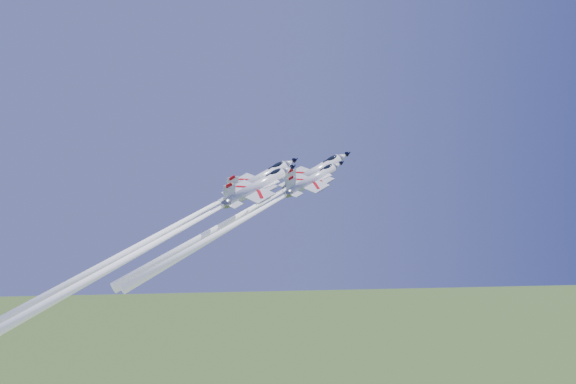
{
  "coord_description": "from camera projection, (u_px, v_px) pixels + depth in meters",
  "views": [
    {
      "loc": [
        -10.77,
        -119.02,
        94.9
      ],
      "look_at": [
        0.0,
        0.0,
        86.68
      ],
      "focal_mm": 40.0,
      "sensor_mm": 36.0,
      "label": 1
    }
  ],
  "objects": [
    {
      "name": "jet_left",
      "position": [
        172.0,
        228.0,
        115.17
      ],
      "size": [
        39.93,
        27.44,
        41.8
      ],
      "rotation": [
        0.43,
        0.21,
        -1.0
      ],
      "color": "silver"
    },
    {
      "name": "jet_slot",
      "position": [
        145.0,
        249.0,
        104.21
      ],
      "size": [
        42.21,
        29.32,
        47.14
      ],
      "rotation": [
        0.43,
        0.21,
        -1.0
      ],
      "color": "silver"
    },
    {
      "name": "jet_right",
      "position": [
        250.0,
        216.0,
        108.91
      ],
      "size": [
        29.85,
        20.4,
        30.17
      ],
      "rotation": [
        0.43,
        0.21,
        -1.0
      ],
      "color": "silver"
    },
    {
      "name": "jet_lead",
      "position": [
        251.0,
        209.0,
        118.48
      ],
      "size": [
        35.09,
        23.84,
        34.1
      ],
      "rotation": [
        0.43,
        0.21,
        -1.0
      ],
      "color": "silver"
    }
  ]
}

